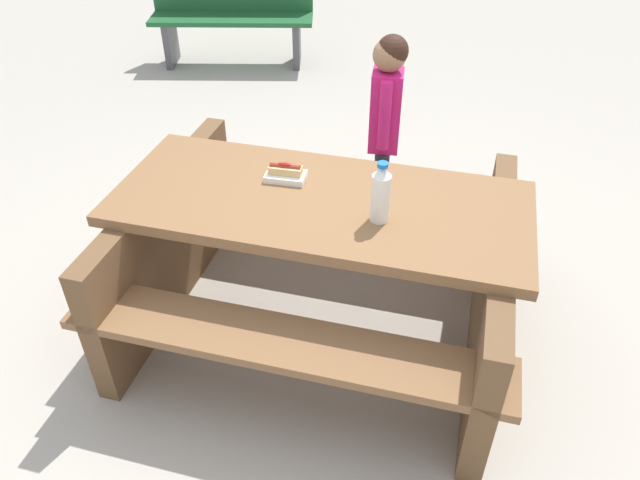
{
  "coord_description": "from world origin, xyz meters",
  "views": [
    {
      "loc": [
        -1.13,
        1.86,
        2.18
      ],
      "look_at": [
        0.0,
        0.0,
        0.52
      ],
      "focal_mm": 33.96,
      "sensor_mm": 36.0,
      "label": 1
    }
  ],
  "objects_px": {
    "soda_bottle": "(381,194)",
    "park_bench_near": "(232,14)",
    "child_in_coat": "(386,112)",
    "picnic_table": "(320,254)",
    "hotdog_tray": "(286,173)"
  },
  "relations": [
    {
      "from": "soda_bottle",
      "to": "park_bench_near",
      "type": "bearing_deg",
      "value": -42.92
    },
    {
      "from": "soda_bottle",
      "to": "child_in_coat",
      "type": "relative_size",
      "value": 0.23
    },
    {
      "from": "soda_bottle",
      "to": "child_in_coat",
      "type": "xyz_separation_m",
      "value": [
        0.43,
        -0.94,
        -0.13
      ]
    },
    {
      "from": "soda_bottle",
      "to": "child_in_coat",
      "type": "distance_m",
      "value": 1.04
    },
    {
      "from": "picnic_table",
      "to": "soda_bottle",
      "type": "distance_m",
      "value": 0.52
    },
    {
      "from": "picnic_table",
      "to": "park_bench_near",
      "type": "height_order",
      "value": "park_bench_near"
    },
    {
      "from": "hotdog_tray",
      "to": "picnic_table",
      "type": "bearing_deg",
      "value": 165.85
    },
    {
      "from": "park_bench_near",
      "to": "child_in_coat",
      "type": "bearing_deg",
      "value": 144.67
    },
    {
      "from": "soda_bottle",
      "to": "park_bench_near",
      "type": "relative_size",
      "value": 0.18
    },
    {
      "from": "picnic_table",
      "to": "park_bench_near",
      "type": "distance_m",
      "value": 3.69
    },
    {
      "from": "soda_bottle",
      "to": "park_bench_near",
      "type": "height_order",
      "value": "soda_bottle"
    },
    {
      "from": "picnic_table",
      "to": "child_in_coat",
      "type": "relative_size",
      "value": 1.82
    },
    {
      "from": "hotdog_tray",
      "to": "child_in_coat",
      "type": "relative_size",
      "value": 0.18
    },
    {
      "from": "hotdog_tray",
      "to": "soda_bottle",
      "type": "bearing_deg",
      "value": 172.84
    },
    {
      "from": "picnic_table",
      "to": "hotdog_tray",
      "type": "bearing_deg",
      "value": -14.15
    }
  ]
}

